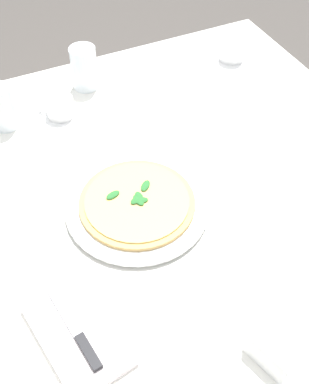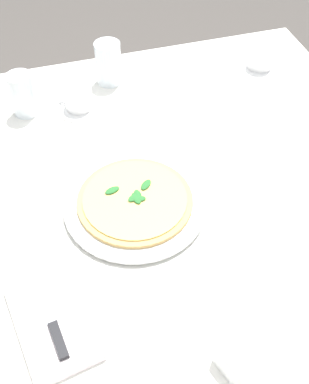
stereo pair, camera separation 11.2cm
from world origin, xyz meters
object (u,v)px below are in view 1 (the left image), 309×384
at_px(coffee_cup_near_left, 232,51).
at_px(pizza, 137,202).
at_px(water_glass_center_back, 3,110).
at_px(dinner_knife, 76,330).
at_px(coffee_cup_back_corner, 60,108).
at_px(pizza_plate, 137,206).
at_px(menu_card, 265,360).
at_px(water_glass_right_edge, 84,70).
at_px(napkin_folded, 77,335).

bearing_deg(coffee_cup_near_left, pizza, 130.27).
relative_size(water_glass_center_back, dinner_knife, 0.63).
xyz_separation_m(pizza, coffee_cup_back_corner, (0.40, 0.06, 0.00)).
xyz_separation_m(pizza_plate, pizza, (0.00, -0.00, 0.01)).
bearing_deg(coffee_cup_back_corner, pizza, -171.98).
xyz_separation_m(coffee_cup_near_left, water_glass_center_back, (-0.01, 0.72, 0.02)).
height_order(pizza, menu_card, menu_card).
relative_size(water_glass_right_edge, napkin_folded, 0.53).
bearing_deg(menu_card, dinner_knife, 38.37).
distance_m(coffee_cup_back_corner, napkin_folded, 0.66).
height_order(coffee_cup_back_corner, coffee_cup_near_left, coffee_cup_near_left).
distance_m(pizza_plate, napkin_folded, 0.33).
height_order(coffee_cup_near_left, dinner_knife, coffee_cup_near_left).
bearing_deg(pizza_plate, dinner_knife, 136.16).
distance_m(coffee_cup_back_corner, coffee_cup_near_left, 0.57).
distance_m(coffee_cup_near_left, water_glass_right_edge, 0.47).
bearing_deg(coffee_cup_back_corner, water_glass_center_back, 79.97).
distance_m(pizza, napkin_folded, 0.33).
bearing_deg(pizza, dinner_knife, 136.18).
distance_m(coffee_cup_near_left, water_glass_center_back, 0.72).
height_order(water_glass_center_back, napkin_folded, water_glass_center_back).
height_order(pizza_plate, coffee_cup_near_left, coffee_cup_near_left).
bearing_deg(pizza_plate, pizza, -4.71).
bearing_deg(napkin_folded, pizza, -53.27).
bearing_deg(water_glass_center_back, dinner_knife, 177.65).
bearing_deg(water_glass_right_edge, dinner_knife, 159.03).
bearing_deg(napkin_folded, water_glass_center_back, -12.14).
relative_size(pizza_plate, dinner_knife, 1.69).
relative_size(coffee_cup_back_corner, menu_card, 1.49).
height_order(pizza_plate, napkin_folded, napkin_folded).
height_order(pizza, water_glass_center_back, water_glass_center_back).
distance_m(water_glass_right_edge, menu_card, 0.94).
relative_size(coffee_cup_near_left, napkin_folded, 0.54).
bearing_deg(dinner_knife, menu_card, -133.38).
bearing_deg(water_glass_center_back, pizza_plate, -154.62).
xyz_separation_m(pizza, napkin_folded, (-0.24, 0.23, -0.01)).
xyz_separation_m(coffee_cup_back_corner, napkin_folded, (-0.64, 0.17, -0.02)).
xyz_separation_m(pizza, dinner_knife, (-0.24, 0.23, -0.00)).
height_order(water_glass_right_edge, dinner_knife, water_glass_right_edge).
relative_size(pizza_plate, pizza, 1.24).
relative_size(water_glass_right_edge, dinner_knife, 0.65).
bearing_deg(menu_card, coffee_cup_back_corner, -9.02).
height_order(coffee_cup_back_corner, menu_card, coffee_cup_back_corner).
bearing_deg(coffee_cup_back_corner, dinner_knife, 164.85).
bearing_deg(water_glass_right_edge, water_glass_center_back, 107.06).
xyz_separation_m(pizza, coffee_cup_near_left, (0.44, -0.52, 0.01)).
distance_m(pizza_plate, pizza, 0.01).
relative_size(pizza_plate, water_glass_center_back, 2.70).
xyz_separation_m(water_glass_center_back, dinner_knife, (-0.66, 0.03, -0.03)).
xyz_separation_m(coffee_cup_near_left, menu_card, (-0.87, 0.46, -0.00)).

